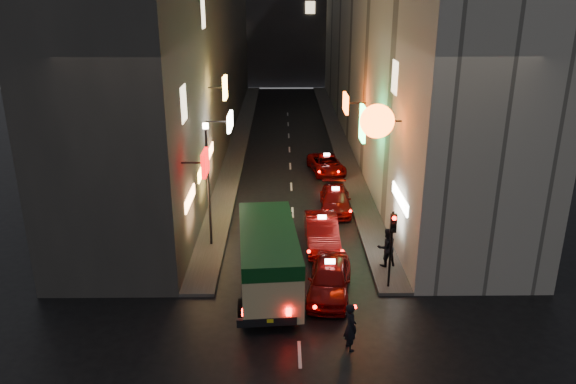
{
  "coord_description": "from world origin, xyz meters",
  "views": [
    {
      "loc": [
        -0.6,
        -12.87,
        12.38
      ],
      "look_at": [
        -0.32,
        13.0,
        2.92
      ],
      "focal_mm": 35.0,
      "sensor_mm": 36.0,
      "label": 1
    }
  ],
  "objects_px": {
    "traffic_light": "(392,234)",
    "taxi_near": "(330,276)",
    "lamp_post": "(208,177)",
    "minibus": "(268,253)",
    "pedestrian_crossing": "(351,324)"
  },
  "relations": [
    {
      "from": "minibus",
      "to": "lamp_post",
      "type": "distance_m",
      "value": 5.73
    },
    {
      "from": "traffic_light",
      "to": "lamp_post",
      "type": "relative_size",
      "value": 0.56
    },
    {
      "from": "minibus",
      "to": "traffic_light",
      "type": "relative_size",
      "value": 1.95
    },
    {
      "from": "taxi_near",
      "to": "minibus",
      "type": "bearing_deg",
      "value": 173.13
    },
    {
      "from": "minibus",
      "to": "taxi_near",
      "type": "xyz_separation_m",
      "value": [
        2.6,
        -0.31,
        -0.94
      ]
    },
    {
      "from": "traffic_light",
      "to": "minibus",
      "type": "bearing_deg",
      "value": 179.64
    },
    {
      "from": "pedestrian_crossing",
      "to": "traffic_light",
      "type": "xyz_separation_m",
      "value": [
        2.17,
        4.13,
        1.64
      ]
    },
    {
      "from": "pedestrian_crossing",
      "to": "lamp_post",
      "type": "height_order",
      "value": "lamp_post"
    },
    {
      "from": "taxi_near",
      "to": "pedestrian_crossing",
      "type": "height_order",
      "value": "pedestrian_crossing"
    },
    {
      "from": "lamp_post",
      "to": "taxi_near",
      "type": "bearing_deg",
      "value": -40.67
    },
    {
      "from": "traffic_light",
      "to": "lamp_post",
      "type": "xyz_separation_m",
      "value": [
        -8.2,
        4.53,
        1.04
      ]
    },
    {
      "from": "taxi_near",
      "to": "traffic_light",
      "type": "relative_size",
      "value": 1.63
    },
    {
      "from": "lamp_post",
      "to": "minibus",
      "type": "bearing_deg",
      "value": -56.28
    },
    {
      "from": "traffic_light",
      "to": "pedestrian_crossing",
      "type": "bearing_deg",
      "value": -117.74
    },
    {
      "from": "traffic_light",
      "to": "taxi_near",
      "type": "bearing_deg",
      "value": -173.86
    }
  ]
}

